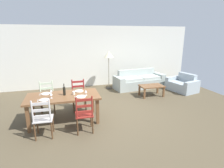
% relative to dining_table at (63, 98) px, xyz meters
% --- Properties ---
extents(ground_plane, '(9.60, 9.60, 0.02)m').
position_rel_dining_table_xyz_m(ground_plane, '(1.29, 0.13, -0.67)').
color(ground_plane, brown).
extents(wall_far, '(9.60, 0.16, 2.70)m').
position_rel_dining_table_xyz_m(wall_far, '(1.29, 3.43, 0.69)').
color(wall_far, silver).
rests_on(wall_far, ground_plane).
extents(dining_table, '(1.90, 0.96, 0.75)m').
position_rel_dining_table_xyz_m(dining_table, '(0.00, 0.00, 0.00)').
color(dining_table, brown).
rests_on(dining_table, ground_plane).
extents(dining_chair_near_left, '(0.44, 0.42, 0.96)m').
position_rel_dining_table_xyz_m(dining_chair_near_left, '(-0.47, -0.71, -0.19)').
color(dining_chair_near_left, silver).
rests_on(dining_chair_near_left, ground_plane).
extents(dining_chair_near_right, '(0.43, 0.41, 0.96)m').
position_rel_dining_table_xyz_m(dining_chair_near_right, '(0.46, -0.73, -0.19)').
color(dining_chair_near_right, maroon).
rests_on(dining_chair_near_right, ground_plane).
extents(dining_chair_far_left, '(0.45, 0.43, 0.96)m').
position_rel_dining_table_xyz_m(dining_chair_far_left, '(-0.47, 0.76, -0.19)').
color(dining_chair_far_left, beige).
rests_on(dining_chair_far_left, ground_plane).
extents(dining_chair_far_right, '(0.42, 0.41, 0.96)m').
position_rel_dining_table_xyz_m(dining_chair_far_right, '(0.47, 0.73, -0.19)').
color(dining_chair_far_right, maroon).
rests_on(dining_chair_far_right, ground_plane).
extents(dinner_plate_near_left, '(0.24, 0.24, 0.02)m').
position_rel_dining_table_xyz_m(dinner_plate_near_left, '(-0.45, -0.25, 0.10)').
color(dinner_plate_near_left, white).
rests_on(dinner_plate_near_left, dining_table).
extents(fork_near_left, '(0.02, 0.17, 0.01)m').
position_rel_dining_table_xyz_m(fork_near_left, '(-0.60, -0.25, 0.09)').
color(fork_near_left, silver).
rests_on(fork_near_left, dining_table).
extents(dinner_plate_near_right, '(0.24, 0.24, 0.02)m').
position_rel_dining_table_xyz_m(dinner_plate_near_right, '(0.45, -0.25, 0.10)').
color(dinner_plate_near_right, white).
rests_on(dinner_plate_near_right, dining_table).
extents(fork_near_right, '(0.02, 0.17, 0.01)m').
position_rel_dining_table_xyz_m(fork_near_right, '(0.30, -0.25, 0.09)').
color(fork_near_right, silver).
rests_on(fork_near_right, dining_table).
extents(dinner_plate_far_left, '(0.24, 0.24, 0.02)m').
position_rel_dining_table_xyz_m(dinner_plate_far_left, '(-0.45, 0.25, 0.10)').
color(dinner_plate_far_left, white).
rests_on(dinner_plate_far_left, dining_table).
extents(fork_far_left, '(0.02, 0.17, 0.01)m').
position_rel_dining_table_xyz_m(fork_far_left, '(-0.60, 0.25, 0.09)').
color(fork_far_left, silver).
rests_on(fork_far_left, dining_table).
extents(dinner_plate_far_right, '(0.24, 0.24, 0.02)m').
position_rel_dining_table_xyz_m(dinner_plate_far_right, '(0.45, 0.25, 0.10)').
color(dinner_plate_far_right, white).
rests_on(dinner_plate_far_right, dining_table).
extents(fork_far_right, '(0.03, 0.17, 0.01)m').
position_rel_dining_table_xyz_m(fork_far_right, '(0.30, 0.25, 0.09)').
color(fork_far_right, silver).
rests_on(fork_far_right, dining_table).
extents(wine_bottle, '(0.07, 0.07, 0.32)m').
position_rel_dining_table_xyz_m(wine_bottle, '(0.04, 0.02, 0.20)').
color(wine_bottle, black).
rests_on(wine_bottle, dining_table).
extents(wine_glass_near_left, '(0.06, 0.06, 0.16)m').
position_rel_dining_table_xyz_m(wine_glass_near_left, '(-0.29, -0.14, 0.20)').
color(wine_glass_near_left, white).
rests_on(wine_glass_near_left, dining_table).
extents(wine_glass_near_right, '(0.06, 0.06, 0.16)m').
position_rel_dining_table_xyz_m(wine_glass_near_right, '(0.59, -0.15, 0.20)').
color(wine_glass_near_right, white).
rests_on(wine_glass_near_right, dining_table).
extents(wine_glass_far_left, '(0.06, 0.06, 0.16)m').
position_rel_dining_table_xyz_m(wine_glass_far_left, '(-0.30, 0.15, 0.20)').
color(wine_glass_far_left, white).
rests_on(wine_glass_far_left, dining_table).
extents(coffee_cup_primary, '(0.07, 0.07, 0.09)m').
position_rel_dining_table_xyz_m(coffee_cup_primary, '(0.28, -0.01, 0.13)').
color(coffee_cup_primary, beige).
rests_on(coffee_cup_primary, dining_table).
extents(couch, '(2.36, 1.09, 0.80)m').
position_rel_dining_table_xyz_m(couch, '(3.30, 2.50, -0.37)').
color(couch, '#A2ACA6').
rests_on(couch, ground_plane).
extents(coffee_table, '(0.90, 0.56, 0.42)m').
position_rel_dining_table_xyz_m(coffee_table, '(3.30, 1.29, -0.31)').
color(coffee_table, brown).
rests_on(coffee_table, ground_plane).
extents(armchair_upholstered, '(1.05, 1.31, 0.72)m').
position_rel_dining_table_xyz_m(armchair_upholstered, '(4.92, 1.55, -0.41)').
color(armchair_upholstered, '#9FACB5').
rests_on(armchair_upholstered, ground_plane).
extents(standing_lamp, '(0.40, 0.40, 1.64)m').
position_rel_dining_table_xyz_m(standing_lamp, '(1.95, 2.69, 0.75)').
color(standing_lamp, '#332D28').
rests_on(standing_lamp, ground_plane).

